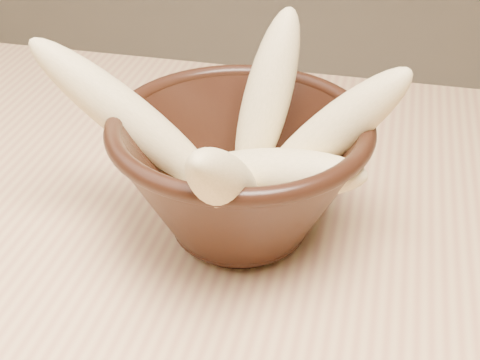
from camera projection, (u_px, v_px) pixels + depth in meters
name	position (u px, v px, depth m)	size (l,w,h in m)	color
table	(179.00, 334.00, 0.59)	(1.20, 0.80, 0.75)	#E2B67C
bowl	(240.00, 170.00, 0.54)	(0.21, 0.21, 0.11)	black
milk_puddle	(240.00, 198.00, 0.56)	(0.12, 0.12, 0.02)	#FBF3CA
banana_upright	(267.00, 99.00, 0.55)	(0.04, 0.04, 0.15)	tan
banana_left	(128.00, 118.00, 0.54)	(0.04, 0.04, 0.19)	tan
banana_right	(331.00, 134.00, 0.52)	(0.04, 0.04, 0.16)	tan
banana_across	(277.00, 173.00, 0.52)	(0.04, 0.04, 0.14)	tan
banana_front	(226.00, 184.00, 0.46)	(0.04, 0.04, 0.17)	tan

